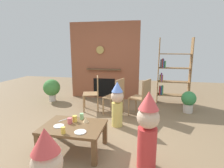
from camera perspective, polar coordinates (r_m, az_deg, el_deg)
name	(u,v)px	position (r m, az deg, el deg)	size (l,w,h in m)	color
ground_plane	(100,137)	(3.49, -3.90, -16.40)	(12.00, 12.00, 0.00)	#846B4C
brick_fireplace_feature	(105,61)	(5.75, -2.37, 7.24)	(2.20, 0.28, 2.40)	#935138
bookshelf	(171,74)	(5.45, 18.29, 3.04)	(0.90, 0.28, 1.90)	olive
coffee_table	(73,129)	(3.00, -12.21, -13.94)	(0.97, 0.71, 0.42)	brown
paper_cup_near_left	(63,130)	(2.74, -15.31, -14.05)	(0.06, 0.06, 0.10)	#F2CC4C
paper_cup_near_right	(70,121)	(3.04, -13.31, -11.33)	(0.08, 0.08, 0.09)	#E5666B
paper_cup_center	(75,119)	(3.08, -11.78, -10.82)	(0.07, 0.07, 0.11)	#F2CC4C
paper_cup_far_left	(82,116)	(3.17, -9.64, -10.12)	(0.07, 0.07, 0.10)	#8CD18C
paper_plate_front	(80,132)	(2.74, -10.08, -14.84)	(0.17, 0.17, 0.01)	white
paper_plate_rear	(59,126)	(3.00, -16.61, -12.71)	(0.16, 0.16, 0.01)	white
birthday_cake_slice	(86,120)	(3.05, -8.42, -11.24)	(0.10, 0.10, 0.08)	#EAC68C
table_fork	(63,120)	(3.20, -15.44, -11.06)	(0.15, 0.02, 0.01)	silver
child_in_pink	(148,129)	(2.51, 11.30, -13.77)	(0.30, 0.30, 1.09)	#D13838
child_by_the_chairs	(117,103)	(3.73, 1.66, -6.06)	(0.26, 0.26, 0.96)	#E0CC66
dining_chair_left	(94,91)	(4.71, -5.70, -2.25)	(0.50, 0.50, 0.90)	#9E7A51
dining_chair_middle	(117,95)	(4.33, 1.45, -3.45)	(0.51, 0.51, 0.90)	#9E7A51
dining_chair_right	(143,95)	(4.33, 9.78, -3.63)	(0.53, 0.53, 0.90)	#9E7A51
potted_plant_tall	(189,100)	(4.94, 23.23, -4.81)	(0.36, 0.36, 0.55)	beige
potted_plant_short	(52,88)	(5.78, -18.66, -1.27)	(0.51, 0.51, 0.68)	beige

